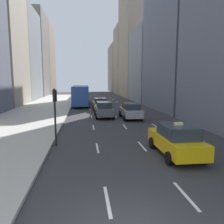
{
  "coord_description": "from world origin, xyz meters",
  "views": [
    {
      "loc": [
        -0.9,
        -4.89,
        4.04
      ],
      "look_at": [
        1.26,
        12.47,
        1.57
      ],
      "focal_mm": 35.0,
      "sensor_mm": 36.0,
      "label": 1
    }
  ],
  "objects_px": {
    "taxi_lead": "(176,140)",
    "traffic_light_pole": "(55,108)",
    "sedan_black_near": "(104,109)",
    "sedan_silver_behind": "(131,111)",
    "taxi_second": "(100,104)",
    "city_bus": "(81,95)"
  },
  "relations": [
    {
      "from": "city_bus",
      "to": "taxi_lead",
      "type": "bearing_deg",
      "value": -78.0
    },
    {
      "from": "taxi_lead",
      "to": "sedan_silver_behind",
      "type": "bearing_deg",
      "value": 90.0
    },
    {
      "from": "sedan_silver_behind",
      "to": "city_bus",
      "type": "relative_size",
      "value": 0.39
    },
    {
      "from": "sedan_black_near",
      "to": "city_bus",
      "type": "height_order",
      "value": "city_bus"
    },
    {
      "from": "taxi_lead",
      "to": "traffic_light_pole",
      "type": "relative_size",
      "value": 1.22
    },
    {
      "from": "taxi_second",
      "to": "sedan_black_near",
      "type": "xyz_separation_m",
      "value": [
        -0.0,
        -6.06,
        0.02
      ]
    },
    {
      "from": "taxi_second",
      "to": "sedan_silver_behind",
      "type": "distance_m",
      "value": 7.81
    },
    {
      "from": "taxi_second",
      "to": "traffic_light_pole",
      "type": "relative_size",
      "value": 1.22
    },
    {
      "from": "traffic_light_pole",
      "to": "sedan_silver_behind",
      "type": "bearing_deg",
      "value": 53.98
    },
    {
      "from": "taxi_lead",
      "to": "traffic_light_pole",
      "type": "bearing_deg",
      "value": 158.4
    },
    {
      "from": "taxi_second",
      "to": "sedan_black_near",
      "type": "bearing_deg",
      "value": -90.0
    },
    {
      "from": "sedan_silver_behind",
      "to": "traffic_light_pole",
      "type": "distance_m",
      "value": 11.58
    },
    {
      "from": "taxi_lead",
      "to": "traffic_light_pole",
      "type": "distance_m",
      "value": 7.42
    },
    {
      "from": "sedan_silver_behind",
      "to": "traffic_light_pole",
      "type": "relative_size",
      "value": 1.25
    },
    {
      "from": "sedan_black_near",
      "to": "city_bus",
      "type": "bearing_deg",
      "value": 102.02
    },
    {
      "from": "taxi_second",
      "to": "sedan_black_near",
      "type": "relative_size",
      "value": 1.0
    },
    {
      "from": "sedan_black_near",
      "to": "traffic_light_pole",
      "type": "xyz_separation_m",
      "value": [
        -3.95,
        -10.52,
        1.51
      ]
    },
    {
      "from": "taxi_lead",
      "to": "sedan_black_near",
      "type": "relative_size",
      "value": 1.0
    },
    {
      "from": "sedan_black_near",
      "to": "taxi_lead",
      "type": "bearing_deg",
      "value": -78.02
    },
    {
      "from": "traffic_light_pole",
      "to": "taxi_lead",
      "type": "bearing_deg",
      "value": -21.6
    },
    {
      "from": "sedan_silver_behind",
      "to": "taxi_lead",
      "type": "bearing_deg",
      "value": -90.0
    },
    {
      "from": "sedan_black_near",
      "to": "sedan_silver_behind",
      "type": "bearing_deg",
      "value": -23.8
    }
  ]
}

